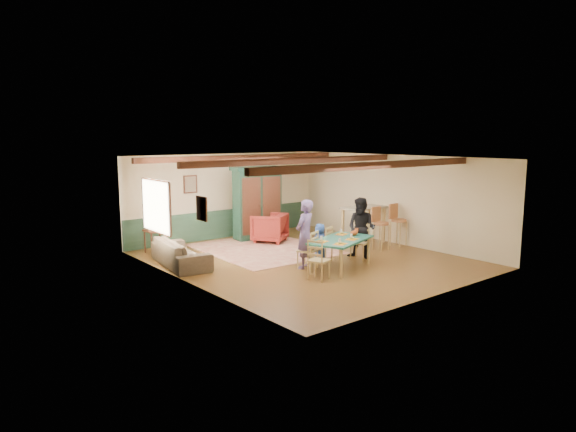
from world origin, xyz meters
TOP-DOWN VIEW (x-y plane):
  - floor at (0.00, 0.00)m, footprint 8.00×8.00m
  - wall_back at (0.00, 4.00)m, footprint 7.00×0.02m
  - wall_left at (-3.50, 0.00)m, footprint 0.02×8.00m
  - wall_right at (3.50, 0.00)m, footprint 0.02×8.00m
  - ceiling at (0.00, 0.00)m, footprint 7.00×8.00m
  - wainscot_back at (0.00, 3.98)m, footprint 6.95×0.03m
  - ceiling_beam_front at (0.00, -2.30)m, footprint 6.95×0.16m
  - ceiling_beam_mid at (0.00, 0.40)m, footprint 6.95×0.16m
  - ceiling_beam_back at (0.00, 3.00)m, footprint 6.95×0.16m
  - window_left at (-3.47, 1.70)m, footprint 0.06×1.60m
  - picture_left_wall at (-3.47, -0.60)m, footprint 0.04×0.42m
  - picture_back_a at (-1.30, 3.97)m, footprint 0.45×0.04m
  - picture_back_b at (-2.40, 3.97)m, footprint 0.38×0.04m
  - dining_table at (0.03, -1.22)m, footprint 2.02×1.54m
  - dining_chair_far_left at (-0.59, -0.68)m, footprint 0.54×0.55m
  - dining_chair_far_right at (0.16, -0.41)m, footprint 0.54×0.55m
  - dining_chair_end_left at (-1.05, -1.60)m, footprint 0.55×0.54m
  - dining_chair_end_right at (1.11, -0.84)m, footprint 0.55×0.54m
  - person_man at (-0.61, -0.60)m, footprint 0.73×0.60m
  - person_woman at (1.20, -0.81)m, footprint 0.85×0.96m
  - person_child at (0.14, -0.34)m, footprint 0.57×0.46m
  - cat at (0.58, -1.13)m, footprint 0.38×0.25m
  - place_setting_near_left at (-0.41, -1.64)m, footprint 0.48×0.41m
  - place_setting_near_center at (0.20, -1.42)m, footprint 0.48×0.41m
  - place_setting_far_left at (-0.57, -1.17)m, footprint 0.48×0.41m
  - place_setting_far_right at (0.46, -0.80)m, footprint 0.48×0.41m
  - area_rug at (-0.15, 1.75)m, footprint 3.36×3.95m
  - armoire at (0.62, 3.16)m, footprint 1.70×0.86m
  - armchair at (0.60, 2.48)m, footprint 1.35×1.36m
  - sofa at (-2.91, 1.57)m, footprint 1.18×2.35m
  - end_table at (-2.81, 3.25)m, footprint 0.55×0.55m
  - table_lamp at (-2.81, 3.25)m, footprint 0.38×0.38m
  - counter_table at (2.72, 0.53)m, footprint 1.38×0.83m
  - bar_stool_left at (2.45, -0.40)m, footprint 0.47×0.51m
  - bar_stool_right at (3.22, -0.42)m, footprint 0.49×0.53m

SIDE VIEW (x-z plane):
  - floor at x=0.00m, z-range 0.00..0.00m
  - area_rug at x=-0.15m, z-range 0.00..0.01m
  - sofa at x=-2.91m, z-range 0.00..0.66m
  - end_table at x=-2.81m, z-range 0.00..0.67m
  - dining_table at x=0.03m, z-range 0.00..0.75m
  - armchair at x=0.60m, z-range 0.00..0.90m
  - wainscot_back at x=0.00m, z-range 0.00..0.90m
  - dining_chair_far_left at x=-0.59m, z-range 0.00..0.95m
  - dining_chair_far_right at x=0.16m, z-range 0.00..0.95m
  - dining_chair_end_left at x=-1.05m, z-range 0.00..0.95m
  - dining_chair_end_right at x=1.11m, z-range 0.00..0.95m
  - person_child at x=0.14m, z-range 0.00..1.00m
  - counter_table at x=2.72m, z-range 0.00..1.13m
  - bar_stool_left at x=2.45m, z-range 0.00..1.24m
  - bar_stool_right at x=3.22m, z-range 0.00..1.26m
  - place_setting_near_left at x=-0.41m, z-range 0.75..0.86m
  - place_setting_near_center at x=0.20m, z-range 0.75..0.86m
  - place_setting_far_left at x=-0.57m, z-range 0.75..0.86m
  - place_setting_far_right at x=0.46m, z-range 0.75..0.86m
  - person_woman at x=1.20m, z-range 0.00..1.64m
  - cat at x=0.58m, z-range 0.75..0.93m
  - person_man at x=-0.61m, z-range 0.00..1.72m
  - table_lamp at x=-2.81m, z-range 0.67..1.28m
  - armoire at x=0.62m, z-range 0.00..2.30m
  - wall_back at x=0.00m, z-range 0.00..2.70m
  - wall_left at x=-3.50m, z-range 0.00..2.70m
  - wall_right at x=3.50m, z-range 0.00..2.70m
  - window_left at x=-3.47m, z-range 0.90..2.20m
  - picture_back_b at x=-2.40m, z-range 1.41..1.89m
  - picture_left_wall at x=-3.47m, z-range 1.49..2.01m
  - picture_back_a at x=-1.30m, z-range 1.52..2.08m
  - ceiling_beam_front at x=0.00m, z-range 2.53..2.69m
  - ceiling_beam_mid at x=0.00m, z-range 2.53..2.69m
  - ceiling_beam_back at x=0.00m, z-range 2.53..2.69m
  - ceiling at x=0.00m, z-range 2.69..2.71m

